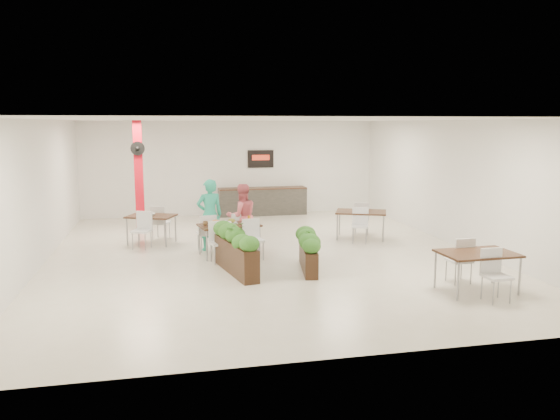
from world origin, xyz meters
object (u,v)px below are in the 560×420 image
at_px(planter_left, 236,248).
at_px(planter_right, 308,248).
at_px(service_counter, 262,201).
at_px(main_table, 229,229).
at_px(side_table_a, 151,220).
at_px(diner_man, 210,215).
at_px(side_table_c, 477,258).
at_px(diner_woman, 242,216).
at_px(red_column, 139,174).
at_px(side_table_b, 361,215).

distance_m(planter_left, planter_right, 1.55).
relative_size(service_counter, main_table, 1.66).
bearing_deg(service_counter, side_table_a, -133.31).
bearing_deg(diner_man, side_table_c, 125.59).
distance_m(diner_woman, planter_left, 2.26).
height_order(service_counter, side_table_c, service_counter).
bearing_deg(side_table_a, main_table, -20.04).
bearing_deg(red_column, diner_woman, -49.94).
relative_size(red_column, side_table_c, 1.96).
relative_size(planter_right, side_table_b, 1.01).
relative_size(red_column, planter_left, 1.57).
xyz_separation_m(diner_man, planter_left, (0.34, -2.20, -0.36)).
relative_size(diner_man, diner_woman, 1.08).
xyz_separation_m(service_counter, planter_left, (-1.88, -7.13, 0.03)).
bearing_deg(main_table, side_table_c, -42.30).
bearing_deg(side_table_b, diner_woman, -148.11).
bearing_deg(side_table_a, side_table_b, 17.86).
bearing_deg(side_table_c, side_table_a, 135.92).
xyz_separation_m(planter_left, side_table_c, (4.22, -2.25, 0.11)).
xyz_separation_m(red_column, planter_right, (3.66, -5.39, -1.17)).
xyz_separation_m(red_column, side_table_c, (6.34, -7.51, -1.00)).
distance_m(service_counter, side_table_c, 9.67).
bearing_deg(side_table_a, planter_left, -38.22).
relative_size(planter_left, side_table_c, 1.25).
height_order(side_table_b, side_table_c, same).
distance_m(diner_woman, side_table_b, 3.39).
relative_size(service_counter, planter_left, 1.47).
distance_m(planter_right, side_table_c, 3.42).
bearing_deg(side_table_c, planter_left, 150.43).
bearing_deg(planter_right, red_column, 124.21).
bearing_deg(red_column, side_table_a, -80.15).
xyz_separation_m(side_table_b, side_table_c, (0.42, -4.98, -0.00)).
bearing_deg(side_table_a, diner_woman, -2.12).
height_order(main_table, diner_man, diner_man).
xyz_separation_m(red_column, main_table, (2.17, -3.72, -1.01)).
bearing_deg(diner_man, planter_right, 118.95).
bearing_deg(red_column, side_table_c, -49.86).
height_order(planter_left, planter_right, planter_left).
height_order(diner_woman, side_table_b, diner_woman).
bearing_deg(red_column, main_table, -59.78).
relative_size(diner_woman, side_table_c, 1.00).
bearing_deg(diner_man, side_table_a, -46.61).
xyz_separation_m(side_table_a, side_table_b, (5.57, -0.52, 0.01)).
xyz_separation_m(main_table, diner_woman, (0.41, 0.66, 0.18)).
bearing_deg(main_table, planter_left, -91.78).
distance_m(planter_left, side_table_c, 4.78).
bearing_deg(service_counter, side_table_b, -66.38).
xyz_separation_m(main_table, side_table_c, (4.17, -3.79, 0.00)).
height_order(service_counter, planter_right, service_counter).
relative_size(planter_right, side_table_a, 1.01).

